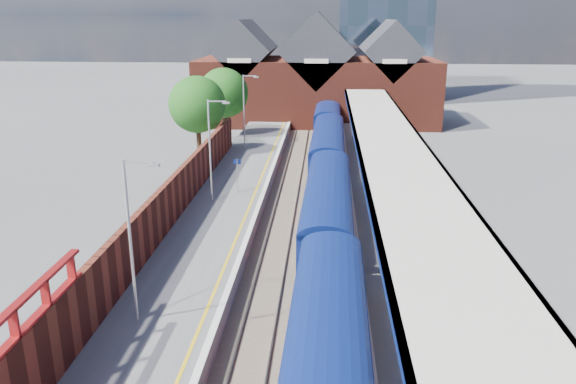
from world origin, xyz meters
name	(u,v)px	position (x,y,z in m)	size (l,w,h in m)	color
ground	(309,183)	(0.00, 30.00, 0.00)	(240.00, 240.00, 0.00)	#5B5B5E
ballast_bed	(304,226)	(0.00, 20.00, 0.03)	(6.00, 76.00, 0.06)	#473D33
rails	(304,225)	(0.00, 20.00, 0.12)	(4.51, 76.00, 0.14)	slate
left_platform	(221,218)	(-5.50, 20.00, 0.50)	(5.00, 76.00, 1.00)	#565659
right_platform	(397,222)	(6.00, 20.00, 0.50)	(6.00, 76.00, 1.00)	#565659
coping_left	(257,211)	(-3.15, 20.00, 1.02)	(0.30, 76.00, 0.05)	silver
coping_right	(353,213)	(3.15, 20.00, 1.02)	(0.30, 76.00, 0.05)	silver
yellow_line	(248,211)	(-3.75, 20.00, 1.01)	(0.14, 76.00, 0.01)	yellow
train	(328,169)	(1.49, 26.80, 2.12)	(3.09, 65.95, 3.45)	navy
canopy	(390,143)	(5.48, 21.95, 5.25)	(4.50, 52.00, 4.48)	navy
lamp_post_b	(133,232)	(-6.36, 6.00, 4.99)	(1.48, 0.18, 7.00)	#A5A8AA
lamp_post_c	(212,144)	(-6.36, 22.00, 4.99)	(1.48, 0.18, 7.00)	#A5A8AA
lamp_post_d	(245,107)	(-6.36, 38.00, 4.99)	(1.48, 0.18, 7.00)	#A5A8AA
platform_sign	(237,170)	(-5.00, 24.00, 2.69)	(0.55, 0.08, 2.50)	#A5A8AA
brick_wall	(151,224)	(-8.10, 13.54, 2.45)	(0.35, 50.00, 3.86)	maroon
station_building	(317,79)	(0.00, 58.00, 5.45)	(30.00, 12.12, 13.78)	maroon
tree_near	(199,106)	(-10.35, 35.91, 5.35)	(5.20, 5.20, 8.10)	#382314
tree_far	(225,94)	(-9.35, 43.91, 5.35)	(5.20, 5.20, 8.10)	#382314
parked_car_silver	(442,288)	(6.60, 8.33, 1.74)	(1.56, 4.48, 1.47)	#98979C
parked_car_dark	(444,266)	(7.20, 11.07, 1.58)	(1.63, 4.02, 1.17)	black
parked_car_blue	(432,254)	(6.86, 12.44, 1.58)	(1.93, 4.18, 1.16)	navy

